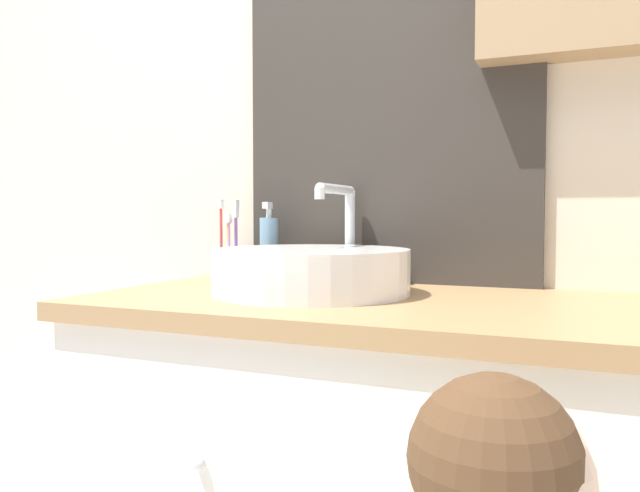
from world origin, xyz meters
TOP-DOWN VIEW (x-y plane):
  - wall_back at (0.02, 0.62)m, footprint 3.20×0.18m
  - sink_basin at (-0.20, 0.33)m, footprint 0.40×0.45m
  - toothbrush_holder at (-0.50, 0.49)m, footprint 0.09×0.09m
  - soap_dispenser at (-0.41, 0.52)m, footprint 0.04×0.04m

SIDE VIEW (x-z plane):
  - toothbrush_holder at x=-0.50m, z-range 0.84..1.04m
  - sink_basin at x=-0.20m, z-range 0.83..1.06m
  - soap_dispenser at x=-0.41m, z-range 0.88..1.07m
  - wall_back at x=0.02m, z-range 0.04..2.54m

